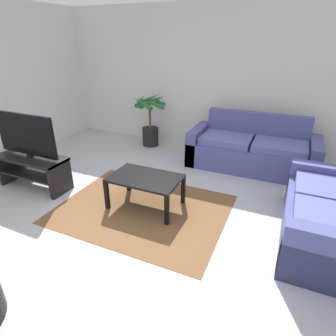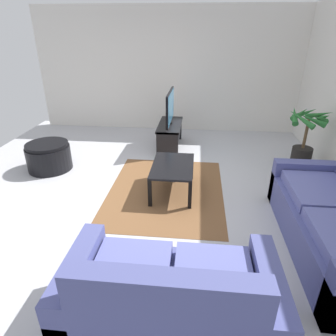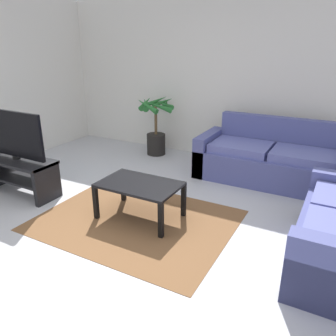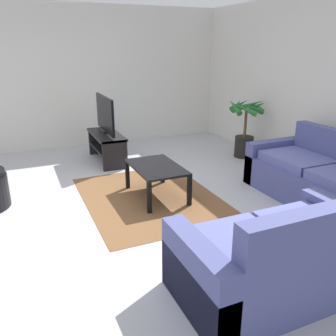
{
  "view_description": "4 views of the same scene",
  "coord_description": "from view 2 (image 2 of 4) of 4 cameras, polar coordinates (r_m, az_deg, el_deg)",
  "views": [
    {
      "loc": [
        1.68,
        -2.46,
        2.1
      ],
      "look_at": [
        0.41,
        0.38,
        0.64
      ],
      "focal_mm": 29.9,
      "sensor_mm": 36.0,
      "label": 1
    },
    {
      "loc": [
        3.9,
        0.73,
        2.23
      ],
      "look_at": [
        0.63,
        0.39,
        0.66
      ],
      "focal_mm": 31.32,
      "sensor_mm": 36.0,
      "label": 2
    },
    {
      "loc": [
        2.04,
        -2.55,
        1.97
      ],
      "look_at": [
        0.35,
        0.56,
        0.62
      ],
      "focal_mm": 35.85,
      "sensor_mm": 36.0,
      "label": 3
    },
    {
      "loc": [
        4.19,
        -1.24,
        1.95
      ],
      "look_at": [
        0.17,
        0.53,
        0.42
      ],
      "focal_mm": 37.83,
      "sensor_mm": 36.0,
      "label": 4
    }
  ],
  "objects": [
    {
      "name": "ground_plane",
      "position": [
        4.55,
        -4.13,
        -3.81
      ],
      "size": [
        6.6,
        6.6,
        0.0
      ],
      "primitive_type": "plane",
      "color": "#B2B2B7"
    },
    {
      "name": "wall_left",
      "position": [
        6.99,
        -0.18,
        18.36
      ],
      "size": [
        0.06,
        6.0,
        2.7
      ],
      "primitive_type": "cube",
      "color": "silver",
      "rests_on": "ground"
    },
    {
      "name": "couch_loveseat",
      "position": [
        2.52,
        0.46,
        -24.29
      ],
      "size": [
        0.9,
        1.66,
        0.9
      ],
      "color": "#4C518C",
      "rests_on": "ground"
    },
    {
      "name": "tv_stand",
      "position": [
        5.97,
        0.38,
        7.0
      ],
      "size": [
        1.1,
        0.45,
        0.5
      ],
      "color": "black",
      "rests_on": "ground"
    },
    {
      "name": "tv",
      "position": [
        5.83,
        0.43,
        11.78
      ],
      "size": [
        1.07,
        0.1,
        0.64
      ],
      "color": "black",
      "rests_on": "tv_stand"
    },
    {
      "name": "coffee_table",
      "position": [
        4.27,
        0.92,
        -0.1
      ],
      "size": [
        0.92,
        0.59,
        0.44
      ],
      "color": "black",
      "rests_on": "ground"
    },
    {
      "name": "area_rug",
      "position": [
        4.45,
        -0.4,
        -4.39
      ],
      "size": [
        2.2,
        1.7,
        0.01
      ],
      "primitive_type": "cube",
      "color": "brown",
      "rests_on": "ground"
    },
    {
      "name": "potted_palm",
      "position": [
        5.47,
        25.03,
        4.92
      ],
      "size": [
        0.74,
        0.75,
        1.06
      ],
      "color": "black",
      "rests_on": "ground"
    },
    {
      "name": "ottoman",
      "position": [
        5.44,
        -22.17,
        2.11
      ],
      "size": [
        0.74,
        0.74,
        0.47
      ],
      "color": "black",
      "rests_on": "ground"
    }
  ]
}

